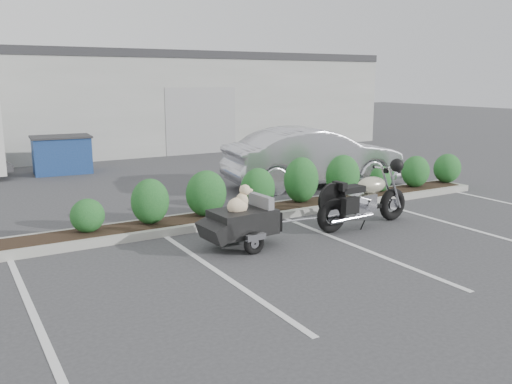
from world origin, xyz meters
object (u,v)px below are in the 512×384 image
dumpster (62,154)px  motorcycle (364,200)px  sedan (314,157)px  pet_trailer (242,221)px

dumpster → motorcycle: bearing=-63.2°
sedan → dumpster: 8.00m
motorcycle → dumpster: (-3.94, 9.65, 0.05)m
pet_trailer → dumpster: 9.70m
pet_trailer → sedan: (4.42, 3.89, 0.33)m
motorcycle → pet_trailer: size_ratio=1.25×
motorcycle → sedan: size_ratio=0.49×
dumpster → pet_trailer: bearing=-78.6°
pet_trailer → sedan: sedan is taller
pet_trailer → dumpster: bearing=93.1°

